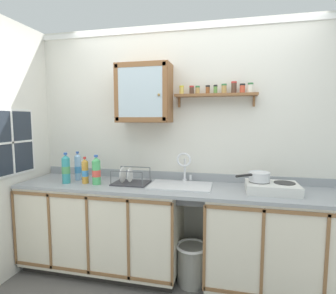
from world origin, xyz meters
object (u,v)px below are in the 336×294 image
at_px(bottle_water_clear_0, 97,170).
at_px(bottle_soda_green_2, 96,171).
at_px(sink, 181,189).
at_px(bottle_juice_amber_1, 85,171).
at_px(wall_cabinet, 144,93).
at_px(saucepan, 259,176).
at_px(bottle_water_blue_3, 78,167).
at_px(bottle_detergent_teal_4, 66,169).
at_px(trash_bin, 192,263).
at_px(dish_rack, 130,181).
at_px(hot_plate_stove, 272,188).

bearing_deg(bottle_water_clear_0, bottle_soda_green_2, -63.60).
relative_size(sink, bottle_juice_amber_1, 2.20).
relative_size(bottle_water_clear_0, wall_cabinet, 0.39).
xyz_separation_m(sink, bottle_water_clear_0, (-0.91, 0.07, 0.14)).
height_order(saucepan, bottle_water_blue_3, bottle_water_blue_3).
bearing_deg(bottle_water_blue_3, bottle_detergent_teal_4, -104.18).
distance_m(sink, bottle_water_clear_0, 0.92).
xyz_separation_m(bottle_soda_green_2, bottle_water_blue_3, (-0.28, 0.13, 0.00)).
bearing_deg(bottle_water_blue_3, sink, -0.41).
xyz_separation_m(bottle_juice_amber_1, trash_bin, (1.07, 0.02, -0.83)).
height_order(bottle_water_blue_3, dish_rack, bottle_water_blue_3).
bearing_deg(bottle_soda_green_2, bottle_detergent_teal_4, -176.11).
height_order(dish_rack, wall_cabinet, wall_cabinet).
distance_m(bottle_water_clear_0, wall_cabinet, 0.94).
distance_m(saucepan, bottle_water_clear_0, 1.61).
bearing_deg(trash_bin, hot_plate_stove, 3.88).
relative_size(bottle_water_blue_3, trash_bin, 0.79).
distance_m(saucepan, trash_bin, 1.03).
relative_size(sink, saucepan, 1.94).
bearing_deg(sink, bottle_soda_green_2, -171.44).
bearing_deg(dish_rack, bottle_detergent_teal_4, -169.21).
xyz_separation_m(bottle_soda_green_2, dish_rack, (0.31, 0.10, -0.10)).
distance_m(saucepan, wall_cabinet, 1.35).
distance_m(hot_plate_stove, saucepan, 0.14).
relative_size(bottle_water_clear_0, bottle_water_blue_3, 0.75).
distance_m(bottle_water_blue_3, trash_bin, 1.48).
xyz_separation_m(bottle_soda_green_2, bottle_detergent_teal_4, (-0.32, -0.02, 0.01)).
bearing_deg(bottle_detergent_teal_4, bottle_water_clear_0, 44.29).
xyz_separation_m(bottle_juice_amber_1, dish_rack, (0.44, 0.08, -0.09)).
distance_m(hot_plate_stove, bottle_juice_amber_1, 1.76).
bearing_deg(hot_plate_stove, trash_bin, -176.12).
distance_m(wall_cabinet, trash_bin, 1.70).
relative_size(bottle_water_clear_0, dish_rack, 0.65).
height_order(bottle_water_clear_0, dish_rack, bottle_water_clear_0).
height_order(hot_plate_stove, bottle_water_clear_0, bottle_water_clear_0).
bearing_deg(bottle_water_blue_3, trash_bin, -4.70).
relative_size(sink, hot_plate_stove, 1.33).
bearing_deg(sink, bottle_detergent_teal_4, -172.74).
xyz_separation_m(sink, saucepan, (0.70, -0.02, 0.17)).
xyz_separation_m(saucepan, bottle_soda_green_2, (-1.52, -0.10, -0.00)).
height_order(sink, hot_plate_stove, sink).
bearing_deg(trash_bin, bottle_water_clear_0, 170.97).
relative_size(bottle_soda_green_2, bottle_water_blue_3, 0.97).
bearing_deg(bottle_soda_green_2, hot_plate_stove, 2.70).
bearing_deg(bottle_soda_green_2, wall_cabinet, 31.80).
relative_size(bottle_water_blue_3, dish_rack, 0.87).
xyz_separation_m(bottle_soda_green_2, wall_cabinet, (0.41, 0.26, 0.76)).
bearing_deg(hot_plate_stove, bottle_juice_amber_1, -177.97).
bearing_deg(bottle_water_blue_3, dish_rack, -3.17).
relative_size(bottle_juice_amber_1, bottle_detergent_teal_4, 0.87).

